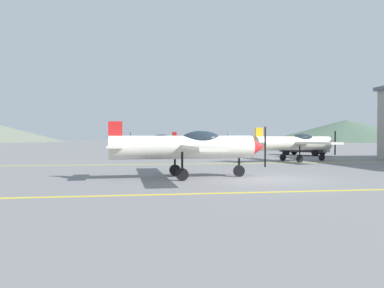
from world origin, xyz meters
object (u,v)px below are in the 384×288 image
(airplane_far, at_px, (167,141))
(car_sedan, at_px, (304,147))
(airplane_mid, at_px, (296,143))
(airplane_near, at_px, (189,146))
(airplane_back, at_px, (199,140))

(airplane_far, xyz_separation_m, car_sedan, (13.12, -1.83, -0.51))
(airplane_mid, bearing_deg, airplane_far, 130.61)
(airplane_mid, bearing_deg, airplane_near, -134.51)
(airplane_near, height_order, airplane_mid, same)
(airplane_mid, bearing_deg, car_sedan, 61.26)
(airplane_near, height_order, car_sedan, airplane_near)
(airplane_back, xyz_separation_m, car_sedan, (8.43, -10.99, -0.51))
(airplane_far, bearing_deg, airplane_mid, -49.39)
(airplane_mid, height_order, airplane_back, same)
(airplane_near, relative_size, airplane_far, 1.00)
(airplane_mid, xyz_separation_m, airplane_back, (-3.93, 19.21, 0.00))
(airplane_far, bearing_deg, airplane_near, -91.32)
(airplane_back, bearing_deg, airplane_far, -117.09)
(airplane_mid, distance_m, airplane_far, 13.24)
(airplane_near, relative_size, airplane_back, 1.00)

